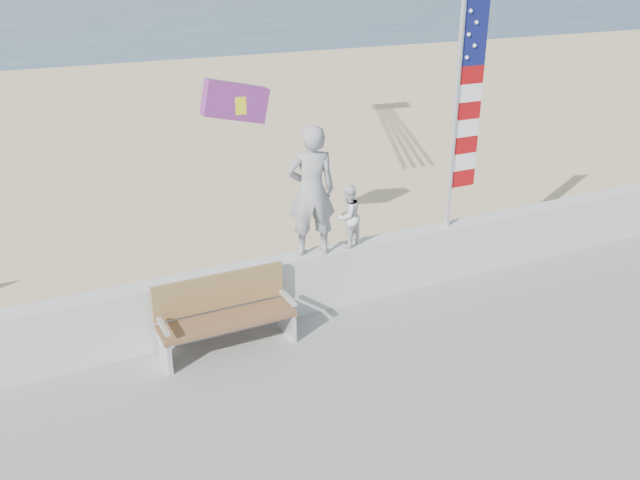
# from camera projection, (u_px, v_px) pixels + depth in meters

# --- Properties ---
(ground) EXTENTS (220.00, 220.00, 0.00)m
(ground) POSITION_uv_depth(u_px,v_px,m) (369.00, 392.00, 8.47)
(ground) COLOR #324B64
(ground) RESTS_ON ground
(sand) EXTENTS (90.00, 40.00, 0.08)m
(sand) POSITION_uv_depth(u_px,v_px,m) (176.00, 186.00, 15.88)
(sand) COLOR #CFBB8A
(sand) RESTS_ON ground
(seawall) EXTENTS (30.00, 0.35, 0.90)m
(seawall) POSITION_uv_depth(u_px,v_px,m) (302.00, 283.00, 9.87)
(seawall) COLOR silver
(seawall) RESTS_ON boardwalk
(adult) EXTENTS (0.77, 0.59, 1.88)m
(adult) POSITION_uv_depth(u_px,v_px,m) (311.00, 191.00, 9.40)
(adult) COLOR gray
(adult) RESTS_ON seawall
(child) EXTENTS (0.56, 0.50, 0.93)m
(child) POSITION_uv_depth(u_px,v_px,m) (348.00, 216.00, 9.82)
(child) COLOR silver
(child) RESTS_ON seawall
(bench) EXTENTS (1.80, 0.57, 1.00)m
(bench) POSITION_uv_depth(u_px,v_px,m) (225.00, 313.00, 8.93)
(bench) COLOR brown
(bench) RESTS_ON boardwalk
(flag) EXTENTS (0.50, 0.08, 3.50)m
(flag) POSITION_uv_depth(u_px,v_px,m) (463.00, 105.00, 10.04)
(flag) COLOR silver
(flag) RESTS_ON seawall
(parafoil_kite) EXTENTS (1.10, 0.32, 0.75)m
(parafoil_kite) POSITION_uv_depth(u_px,v_px,m) (237.00, 102.00, 10.60)
(parafoil_kite) COLOR red
(parafoil_kite) RESTS_ON ground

